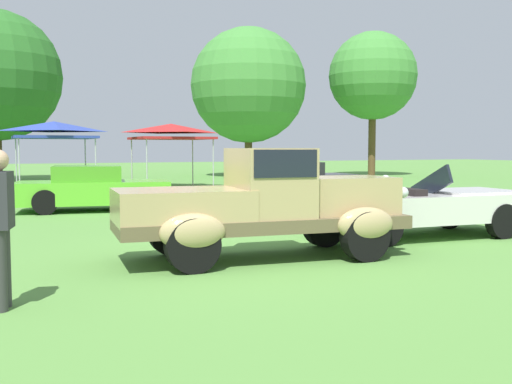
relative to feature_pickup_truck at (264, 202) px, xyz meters
The scene contains 10 objects.
ground_plane 0.91m from the feature_pickup_truck, 128.82° to the left, with size 120.00×120.00×0.00m, color #568C3D.
feature_pickup_truck is the anchor object (origin of this frame).
neighbor_convertible 3.92m from the feature_pickup_truck, 13.20° to the left, with size 4.30×1.94×1.40m.
show_car_lime 8.42m from the feature_pickup_truck, 99.07° to the left, with size 4.23×2.32×1.22m.
show_car_charcoal 11.30m from the feature_pickup_truck, 60.19° to the left, with size 4.08×1.81×1.22m.
spectator_between_cars 4.09m from the feature_pickup_truck, 157.25° to the right, with size 0.32×0.44×1.69m.
canopy_tent_center_field 16.17m from the feature_pickup_truck, 95.57° to the left, with size 2.96×2.96×2.71m.
canopy_tent_right_field 16.83m from the feature_pickup_truck, 79.08° to the left, with size 3.07×3.07×2.71m.
treeline_center 26.92m from the feature_pickup_truck, 67.56° to the left, with size 6.73×6.73×8.70m.
treeline_mid_right 29.00m from the feature_pickup_truck, 52.29° to the left, with size 5.29×5.29×8.67m.
Camera 1 is at (-3.67, -8.66, 1.71)m, focal length 42.61 mm.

